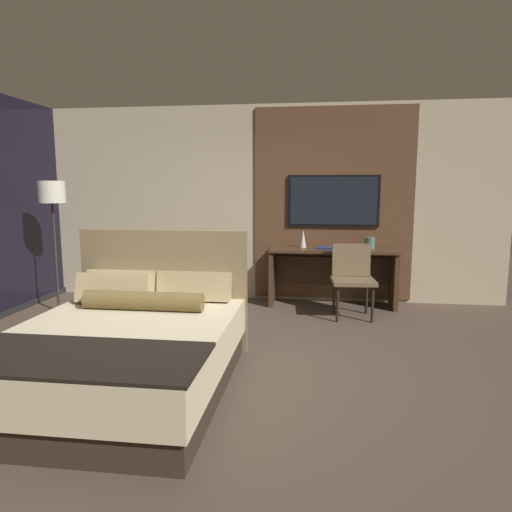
% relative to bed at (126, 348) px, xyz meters
% --- Properties ---
extents(ground_plane, '(16.00, 16.00, 0.00)m').
position_rel_bed_xyz_m(ground_plane, '(0.58, 0.62, -0.33)').
color(ground_plane, '#4C3D33').
extents(wall_back_tv_panel, '(7.20, 0.09, 2.80)m').
position_rel_bed_xyz_m(wall_back_tv_panel, '(0.73, 3.21, 1.07)').
color(wall_back_tv_panel, '#BCAD8E').
rests_on(wall_back_tv_panel, ground_plane).
extents(bed, '(1.70, 2.15, 1.22)m').
position_rel_bed_xyz_m(bed, '(0.00, 0.00, 0.00)').
color(bed, '#33281E').
rests_on(bed, ground_plane).
extents(desk, '(1.73, 0.52, 0.80)m').
position_rel_bed_xyz_m(desk, '(1.76, 2.93, 0.20)').
color(desk, '#422D1E').
rests_on(desk, ground_plane).
extents(tv, '(1.28, 0.04, 0.72)m').
position_rel_bed_xyz_m(tv, '(1.76, 3.14, 1.12)').
color(tv, black).
extents(desk_chair, '(0.56, 0.56, 0.92)m').
position_rel_bed_xyz_m(desk_chair, '(1.99, 2.41, 0.22)').
color(desk_chair, brown).
rests_on(desk_chair, ground_plane).
extents(floor_lamp, '(0.34, 0.34, 1.72)m').
position_rel_bed_xyz_m(floor_lamp, '(-1.84, 2.09, 1.11)').
color(floor_lamp, '#282623').
rests_on(floor_lamp, ground_plane).
extents(vase_tall, '(0.09, 0.09, 0.25)m').
position_rel_bed_xyz_m(vase_tall, '(1.35, 3.01, 0.59)').
color(vase_tall, silver).
rests_on(vase_tall, desk).
extents(vase_short, '(0.14, 0.14, 0.16)m').
position_rel_bed_xyz_m(vase_short, '(2.27, 3.00, 0.55)').
color(vase_short, '#4C706B').
rests_on(vase_short, desk).
extents(book, '(0.25, 0.20, 0.03)m').
position_rel_bed_xyz_m(book, '(1.65, 2.86, 0.48)').
color(book, navy).
rests_on(book, desk).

